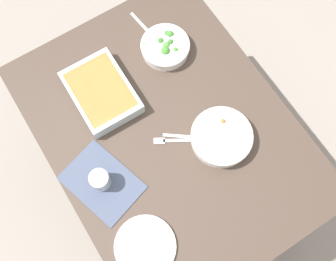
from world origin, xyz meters
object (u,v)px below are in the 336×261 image
Objects in this scene: drink_cup at (100,180)px; baking_dish at (101,92)px; side_plate at (145,246)px; spoon_by_stew at (192,137)px; spoon_by_broccoli at (148,31)px; stew_bowl at (221,137)px; broccoli_bowl at (165,47)px; fork_on_table at (173,141)px.

baking_dish is at bearing 150.30° from drink_cup.
side_plate reaches higher than spoon_by_stew.
spoon_by_stew is 0.86× the size of spoon_by_broccoli.
baking_dish is at bearing 164.95° from side_plate.
stew_bowl is 1.07× the size of side_plate.
baking_dish is 0.35m from drink_cup.
baking_dish is at bearing -144.09° from stew_bowl.
drink_cup is at bearing -55.33° from broccoli_bowl.
broccoli_bowl is 0.79m from side_plate.
drink_cup is (0.31, -0.17, 0.00)m from baking_dish.
broccoli_bowl is (-0.44, 0.03, -0.00)m from stew_bowl.
fork_on_table is at bearing -28.11° from broccoli_bowl.
fork_on_table is at bearing -120.81° from stew_bowl.
side_plate is (0.18, -0.45, -0.03)m from stew_bowl.
side_plate is at bearing -15.05° from baking_dish.
spoon_by_stew is (0.03, 0.38, -0.03)m from drink_cup.
broccoli_bowl is at bearing 96.60° from baking_dish.
stew_bowl is 2.77× the size of drink_cup.
spoon_by_stew is at bearing 67.99° from fork_on_table.
baking_dish is at bearing -83.40° from broccoli_bowl.
stew_bowl is 1.34× the size of spoon_by_broccoli.
spoon_by_stew is at bearing -11.56° from spoon_by_broccoli.
baking_dish reaches higher than side_plate.
side_plate is at bearing 3.36° from drink_cup.
broccoli_bowl is 0.12m from spoon_by_broccoli.
drink_cup is at bearing -176.64° from side_plate.
broccoli_bowl is 0.32m from baking_dish.
stew_bowl is at bearing 59.19° from fork_on_table.
spoon_by_broccoli is at bearing 147.97° from side_plate.
baking_dish is 0.34m from fork_on_table.
side_plate is 1.45× the size of spoon_by_stew.
fork_on_table is (0.47, -0.17, -0.00)m from spoon_by_broccoli.
stew_bowl is 0.11m from spoon_by_stew.
drink_cup is (0.34, -0.50, 0.01)m from broccoli_bowl.
stew_bowl is 1.56× the size of spoon_by_stew.
side_plate is at bearing -37.51° from broccoli_bowl.
drink_cup is at bearing -94.98° from spoon_by_stew.
fork_on_table is (-0.28, 0.29, -0.00)m from side_plate.
fork_on_table is (-0.09, -0.16, -0.03)m from stew_bowl.
side_plate is at bearing -67.91° from stew_bowl.
spoon_by_stew is at bearing 124.34° from side_plate.
drink_cup is at bearing -90.89° from fork_on_table.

